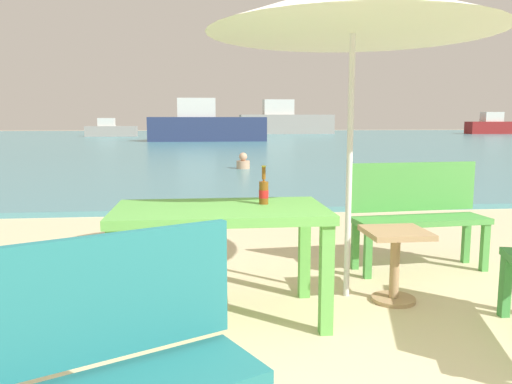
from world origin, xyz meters
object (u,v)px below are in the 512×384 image
(boat_barge, at_px, (496,126))
(boat_ferry, at_px, (206,126))
(picnic_table_green, at_px, (220,224))
(swimmer_person, at_px, (243,162))
(bench_teal_center, at_px, (77,369))
(patio_umbrella, at_px, (354,8))
(bench_green_right, at_px, (417,209))
(boat_tanker, at_px, (285,122))
(beer_bottle_amber, at_px, (264,191))
(side_table_wood, at_px, (395,255))
(boat_cargo_ship, at_px, (111,130))

(boat_barge, bearing_deg, boat_ferry, -154.26)
(picnic_table_green, height_order, swimmer_person, picnic_table_green)
(boat_ferry, bearing_deg, bench_teal_center, -91.49)
(picnic_table_green, height_order, patio_umbrella, patio_umbrella)
(bench_green_right, xyz_separation_m, boat_tanker, (5.32, 39.36, 0.57))
(beer_bottle_amber, height_order, side_table_wood, beer_bottle_amber)
(picnic_table_green, relative_size, bench_teal_center, 1.14)
(bench_green_right, bearing_deg, boat_tanker, 82.30)
(patio_umbrella, bearing_deg, bench_teal_center, -125.93)
(side_table_wood, relative_size, swimmer_person, 1.32)
(patio_umbrella, bearing_deg, boat_tanker, 81.26)
(beer_bottle_amber, bearing_deg, bench_teal_center, -114.37)
(bench_teal_center, distance_m, boat_barge, 47.57)
(swimmer_person, distance_m, boat_ferry, 16.74)
(picnic_table_green, xyz_separation_m, beer_bottle_amber, (0.30, 0.10, 0.20))
(bench_green_right, bearing_deg, beer_bottle_amber, -149.28)
(side_table_wood, bearing_deg, bench_teal_center, -133.49)
(side_table_wood, bearing_deg, bench_green_right, 57.70)
(boat_barge, bearing_deg, side_table_wood, -121.89)
(swimmer_person, bearing_deg, side_table_wood, -88.05)
(boat_cargo_ship, distance_m, boat_ferry, 11.09)
(boat_tanker, bearing_deg, boat_barge, -6.31)
(boat_tanker, relative_size, boat_cargo_ship, 2.17)
(side_table_wood, bearing_deg, boat_tanker, 81.73)
(patio_umbrella, relative_size, bench_green_right, 1.88)
(beer_bottle_amber, distance_m, boat_tanker, 40.83)
(boat_cargo_ship, relative_size, boat_ferry, 0.55)
(patio_umbrella, relative_size, boat_barge, 0.45)
(boat_barge, bearing_deg, boat_tanker, 173.69)
(side_table_wood, distance_m, boat_ferry, 26.25)
(bench_teal_center, xyz_separation_m, boat_tanker, (7.65, 42.09, 0.57))
(picnic_table_green, bearing_deg, beer_bottle_amber, 17.91)
(bench_teal_center, relative_size, swimmer_person, 3.01)
(patio_umbrella, xyz_separation_m, boat_tanker, (6.15, 40.02, -1.00))
(bench_teal_center, relative_size, boat_tanker, 0.16)
(swimmer_person, bearing_deg, beer_bottle_amber, -93.91)
(beer_bottle_amber, height_order, boat_cargo_ship, boat_cargo_ship)
(boat_ferry, bearing_deg, swimmer_person, -87.41)
(side_table_wood, height_order, bench_teal_center, bench_teal_center)
(bench_teal_center, height_order, bench_green_right, same)
(bench_teal_center, relative_size, boat_barge, 0.24)
(beer_bottle_amber, distance_m, bench_green_right, 1.77)
(patio_umbrella, bearing_deg, side_table_wood, -26.52)
(patio_umbrella, distance_m, boat_barge, 45.04)
(picnic_table_green, bearing_deg, side_table_wood, 7.59)
(beer_bottle_amber, distance_m, boat_cargo_ship, 35.72)
(bench_teal_center, bearing_deg, bench_green_right, 49.50)
(bench_teal_center, bearing_deg, side_table_wood, 46.51)
(patio_umbrella, height_order, boat_barge, patio_umbrella)
(boat_barge, xyz_separation_m, boat_ferry, (-24.84, -11.98, 0.21))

